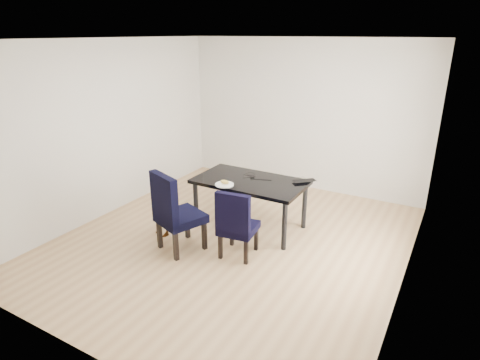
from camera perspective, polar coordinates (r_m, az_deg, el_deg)
The scene contains 14 objects.
floor at distance 5.75m, azimuth -0.99°, elevation -8.62°, with size 4.50×5.00×0.01m, color tan.
ceiling at distance 5.03m, azimuth -1.19°, elevation 19.49°, with size 4.50×5.00×0.01m, color white.
wall_back at distance 7.44m, azimuth 8.91°, elevation 9.02°, with size 4.50×0.01×2.70m, color silver.
wall_front at distance 3.46m, azimuth -22.82°, elevation -5.80°, with size 4.50×0.01×2.70m, color white.
wall_left at distance 6.64m, azimuth -18.22°, elevation 6.88°, with size 0.01×5.00×2.70m, color silver.
wall_right at distance 4.57m, azimuth 24.06°, elevation 0.26°, with size 0.01×5.00×2.70m, color silver.
dining_table at distance 5.97m, azimuth 1.42°, elevation -3.40°, with size 1.60×0.90×0.75m, color black.
chair_left at distance 5.37m, azimuth -8.45°, elevation -4.38°, with size 0.53×0.56×1.11m, color black.
chair_right at distance 5.20m, azimuth -0.20°, elevation -6.02°, with size 0.45×0.47×0.94m, color black.
child at distance 5.82m, azimuth -11.21°, elevation -3.40°, with size 0.35×0.23×0.95m, color #CE5A11.
plate at distance 5.65m, azimuth -2.24°, elevation -0.64°, with size 0.26×0.26×0.01m, color white.
sandwich at distance 5.65m, azimuth -2.19°, elevation -0.27°, with size 0.14×0.06×0.06m, color gold.
laptop at distance 5.87m, azimuth 8.94°, elevation -0.01°, with size 0.34×0.22×0.03m, color black.
cable_tangle at distance 5.92m, azimuth 1.26°, elevation 0.32°, with size 0.16×0.16×0.01m, color black.
Camera 1 is at (2.57, -4.33, 2.78)m, focal length 30.00 mm.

